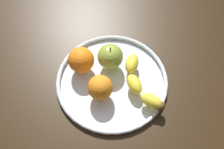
{
  "coord_description": "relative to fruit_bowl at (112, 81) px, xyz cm",
  "views": [
    {
      "loc": [
        39.59,
        -3.72,
        74.68
      ],
      "look_at": [
        0.0,
        0.0,
        4.8
      ],
      "focal_mm": 45.52,
      "sensor_mm": 36.0,
      "label": 1
    }
  ],
  "objects": [
    {
      "name": "banana",
      "position": [
        3.06,
        7.71,
        2.76
      ],
      "size": [
        19.61,
        10.62,
        3.75
      ],
      "rotation": [
        0.0,
        0.0,
        0.3
      ],
      "color": "yellow",
      "rests_on": "fruit_bowl"
    },
    {
      "name": "apple",
      "position": [
        -5.58,
        0.11,
        4.67
      ],
      "size": [
        7.57,
        7.57,
        8.37
      ],
      "color": "#91AC3A",
      "rests_on": "fruit_bowl"
    },
    {
      "name": "fruit_bowl",
      "position": [
        0.0,
        0.0,
        0.0
      ],
      "size": [
        32.97,
        32.97,
        1.8
      ],
      "color": "silver",
      "rests_on": "ground_plane"
    },
    {
      "name": "orange_center",
      "position": [
        4.08,
        -3.64,
        4.4
      ],
      "size": [
        7.03,
        7.03,
        7.03
      ],
      "primitive_type": "sphere",
      "color": "orange",
      "rests_on": "fruit_bowl"
    },
    {
      "name": "ground_plane",
      "position": [
        0.0,
        0.0,
        -2.92
      ],
      "size": [
        136.62,
        136.62,
        4.0
      ],
      "primitive_type": "cube",
      "color": "black"
    },
    {
      "name": "orange_front_right",
      "position": [
        -5.18,
        -8.47,
        4.71
      ],
      "size": [
        7.65,
        7.65,
        7.65
      ],
      "primitive_type": "sphere",
      "color": "orange",
      "rests_on": "fruit_bowl"
    }
  ]
}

